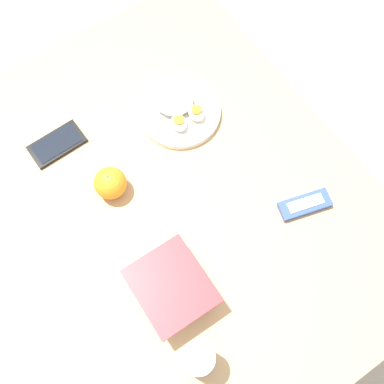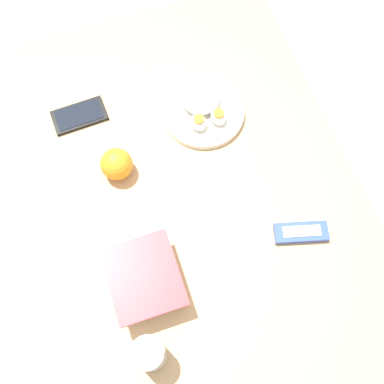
{
  "view_description": "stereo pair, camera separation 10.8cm",
  "coord_description": "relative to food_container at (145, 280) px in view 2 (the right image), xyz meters",
  "views": [
    {
      "loc": [
        -0.38,
        0.26,
        1.75
      ],
      "look_at": [
        -0.03,
        0.04,
        0.75
      ],
      "focal_mm": 42.0,
      "sensor_mm": 36.0,
      "label": 1
    },
    {
      "loc": [
        -0.42,
        0.17,
        1.75
      ],
      "look_at": [
        -0.03,
        0.04,
        0.75
      ],
      "focal_mm": 42.0,
      "sensor_mm": 36.0,
      "label": 2
    }
  ],
  "objects": [
    {
      "name": "food_container",
      "position": [
        0.0,
        0.0,
        0.0
      ],
      "size": [
        0.18,
        0.15,
        0.07
      ],
      "color": "white",
      "rests_on": "table"
    },
    {
      "name": "table",
      "position": [
        0.2,
        -0.2,
        -0.13
      ],
      "size": [
        1.15,
        0.75,
        0.72
      ],
      "color": "tan",
      "rests_on": "ground_plane"
    },
    {
      "name": "candy_bar",
      "position": [
        -0.0,
        -0.38,
        -0.02
      ],
      "size": [
        0.08,
        0.13,
        0.02
      ],
      "color": "#334C9E",
      "rests_on": "table"
    },
    {
      "name": "cell_phone",
      "position": [
        0.48,
        0.05,
        -0.03
      ],
      "size": [
        0.08,
        0.14,
        0.01
      ],
      "color": "black",
      "rests_on": "table"
    },
    {
      "name": "rice_plate",
      "position": [
        0.39,
        -0.27,
        -0.01
      ],
      "size": [
        0.22,
        0.22,
        0.05
      ],
      "color": "silver",
      "rests_on": "table"
    },
    {
      "name": "drinking_glass",
      "position": [
        -0.15,
        0.03,
        0.03
      ],
      "size": [
        0.07,
        0.07,
        0.12
      ],
      "color": "silver",
      "rests_on": "table"
    },
    {
      "name": "orange_fruit",
      "position": [
        0.29,
        -0.01,
        0.01
      ],
      "size": [
        0.08,
        0.08,
        0.08
      ],
      "color": "orange",
      "rests_on": "table"
    },
    {
      "name": "ground_plane",
      "position": [
        0.2,
        -0.2,
        -0.75
      ],
      "size": [
        10.0,
        10.0,
        0.0
      ],
      "primitive_type": "plane",
      "color": "#B2A899"
    }
  ]
}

